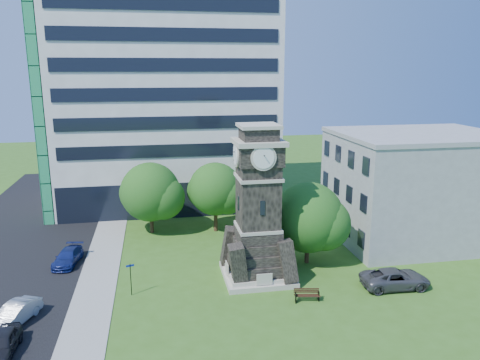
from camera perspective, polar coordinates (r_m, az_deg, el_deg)
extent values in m
plane|color=#355D1A|center=(36.01, -1.97, -13.38)|extent=(160.00, 160.00, 0.00)
cube|color=gray|center=(40.51, -16.72, -10.76)|extent=(3.00, 70.00, 0.06)
cube|color=beige|center=(38.18, 2.12, -11.41)|extent=(5.40, 5.40, 0.40)
cube|color=beige|center=(38.04, 2.13, -10.93)|extent=(4.80, 4.80, 0.30)
cube|color=black|center=(35.81, 2.22, -1.20)|extent=(3.00, 3.00, 6.40)
cube|color=beige|center=(36.68, 2.18, -5.74)|extent=(3.25, 3.25, 0.25)
cube|color=beige|center=(35.57, 2.23, 0.36)|extent=(3.25, 3.25, 0.25)
cube|color=black|center=(34.65, 2.75, -3.42)|extent=(0.35, 0.08, 1.10)
cube|color=black|center=(35.20, 2.26, 3.22)|extent=(3.30, 3.30, 1.60)
cube|color=beige|center=(35.06, 2.28, 4.66)|extent=(3.70, 3.70, 0.35)
cylinder|color=white|center=(33.51, 2.92, 2.69)|extent=(1.56, 0.06, 1.56)
cylinder|color=white|center=(34.86, -0.58, 3.13)|extent=(0.06, 1.56, 1.56)
cube|color=black|center=(34.97, 2.28, 5.64)|extent=(2.60, 2.60, 0.90)
cube|color=beige|center=(34.89, 2.29, 6.61)|extent=(3.00, 3.00, 0.25)
cube|color=white|center=(57.86, -8.97, 11.07)|extent=(25.00, 15.00, 28.00)
cube|color=black|center=(52.59, -8.26, -2.41)|extent=(24.50, 0.80, 4.00)
cube|color=#A1A4A6|center=(48.13, 20.71, -0.95)|extent=(15.00, 12.00, 10.00)
cube|color=#A1A4A6|center=(47.19, 21.24, 5.18)|extent=(15.20, 12.20, 0.40)
imported|color=black|center=(31.93, -27.04, -17.37)|extent=(1.59, 3.93, 1.34)
imported|color=#9DA0A5|center=(34.87, -25.77, -14.53)|extent=(2.86, 4.30, 1.34)
imported|color=navy|center=(42.87, -20.24, -8.80)|extent=(2.40, 4.52, 1.25)
imported|color=#48484C|center=(38.09, 18.40, -11.33)|extent=(5.32, 2.62, 1.45)
cube|color=black|center=(34.54, 6.80, -14.06)|extent=(0.06, 0.45, 0.70)
cube|color=black|center=(35.04, 9.55, -13.73)|extent=(0.06, 0.45, 0.70)
cube|color=black|center=(34.73, 8.19, -13.75)|extent=(1.81, 0.48, 0.04)
cube|color=black|center=(34.79, 8.09, -13.18)|extent=(1.81, 0.04, 0.40)
cylinder|color=black|center=(35.79, -13.16, -11.73)|extent=(0.06, 0.06, 2.47)
cube|color=navy|center=(35.34, -13.26, -10.14)|extent=(0.59, 0.04, 0.15)
cylinder|color=#332114|center=(48.28, -10.72, -4.91)|extent=(0.36, 0.36, 2.48)
sphere|color=#2E5519|center=(47.43, -10.88, -1.43)|extent=(5.91, 5.91, 5.91)
sphere|color=#2E5519|center=(46.98, -9.41, -2.12)|extent=(4.43, 4.43, 4.43)
sphere|color=#2E5519|center=(48.23, -12.09, -1.58)|extent=(4.14, 4.14, 4.14)
cylinder|color=#332114|center=(47.97, -2.99, -4.74)|extent=(0.39, 0.39, 2.58)
sphere|color=#2E6B1F|center=(47.08, -3.03, -1.09)|extent=(5.34, 5.34, 5.34)
sphere|color=#2E6B1F|center=(46.84, -1.65, -1.79)|extent=(4.01, 4.01, 4.01)
sphere|color=#2E6B1F|center=(47.69, -4.25, -1.28)|extent=(3.74, 3.74, 3.74)
cylinder|color=#332114|center=(53.40, 1.59, -3.01)|extent=(0.34, 0.34, 2.24)
sphere|color=#1D5C1B|center=(52.69, 1.61, -0.15)|extent=(4.79, 4.79, 4.79)
sphere|color=#1D5C1B|center=(52.54, 2.73, -0.69)|extent=(3.60, 3.60, 3.60)
sphere|color=#1D5C1B|center=(53.15, 0.59, -0.30)|extent=(3.36, 3.36, 3.36)
cylinder|color=#332114|center=(40.76, 8.16, -8.39)|extent=(0.36, 0.36, 2.36)
sphere|color=#255619|center=(39.78, 8.30, -4.52)|extent=(5.97, 5.97, 5.97)
sphere|color=#255619|center=(39.78, 10.19, -5.29)|extent=(4.48, 4.48, 4.48)
sphere|color=#255619|center=(40.23, 6.54, -4.65)|extent=(4.18, 4.18, 4.18)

